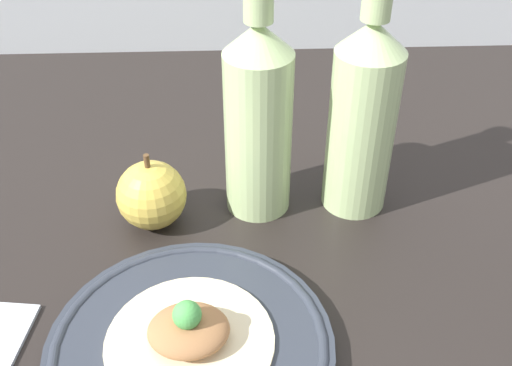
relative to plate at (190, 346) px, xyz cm
name	(u,v)px	position (x,y,z in cm)	size (l,w,h in cm)	color
ground_plane	(273,279)	(8.07, 10.54, -2.95)	(180.00, 110.00, 4.00)	black
plate	(190,346)	(0.00, 0.00, 0.00)	(25.51, 25.51, 1.79)	#2D333D
plated_food	(189,334)	(0.00, 0.00, 1.74)	(14.92, 14.92, 4.92)	beige
cider_bottle_left	(258,113)	(6.90, 20.91, 11.18)	(7.30, 7.30, 31.18)	#B7D18E
cider_bottle_right	(363,111)	(18.03, 20.91, 11.18)	(7.30, 7.30, 31.18)	#B7D18E
apple	(151,195)	(-4.87, 18.02, 2.89)	(7.67, 7.67, 9.13)	gold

